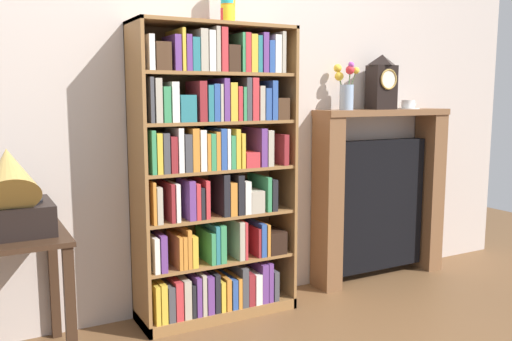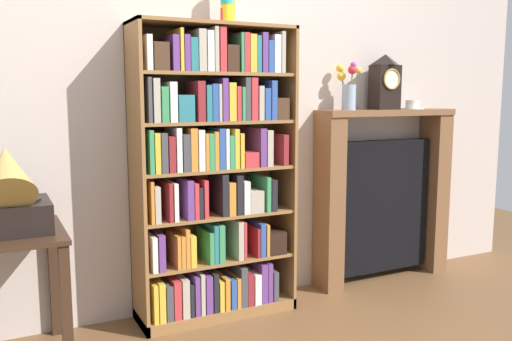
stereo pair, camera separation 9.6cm
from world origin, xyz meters
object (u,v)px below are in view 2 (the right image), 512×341
object	(u,v)px
bookshelf	(213,177)
fireplace_mantel	(383,197)
side_table_left	(12,265)
gramophone	(8,196)
mantel_clock	(385,82)
flower_vase	(348,89)
cup_stack	(228,3)
teacup_with_saucer	(412,105)

from	to	relation	value
bookshelf	fireplace_mantel	distance (m)	1.26
side_table_left	fireplace_mantel	world-z (taller)	fireplace_mantel
bookshelf	gramophone	size ratio (longest dim) A/B	3.46
side_table_left	mantel_clock	xyz separation A→B (m)	(2.24, 0.17, 0.84)
gramophone	bookshelf	bearing A→B (deg)	8.60
fireplace_mantel	flower_vase	size ratio (longest dim) A/B	3.84
cup_stack	gramophone	xyz separation A→B (m)	(-1.14, -0.20, -0.92)
flower_vase	gramophone	bearing A→B (deg)	-173.73
cup_stack	gramophone	distance (m)	1.48
gramophone	mantel_clock	distance (m)	2.31
bookshelf	side_table_left	bearing A→B (deg)	-173.85
bookshelf	teacup_with_saucer	world-z (taller)	bookshelf
gramophone	flower_vase	world-z (taller)	flower_vase
mantel_clock	cup_stack	bearing A→B (deg)	-179.51
bookshelf	mantel_clock	xyz separation A→B (m)	(1.21, 0.06, 0.53)
teacup_with_saucer	flower_vase	bearing A→B (deg)	179.83
cup_stack	side_table_left	bearing A→B (deg)	-172.17
cup_stack	teacup_with_saucer	bearing A→B (deg)	0.51
bookshelf	flower_vase	distance (m)	1.05
bookshelf	cup_stack	size ratio (longest dim) A/B	6.85
gramophone	teacup_with_saucer	distance (m)	2.51
cup_stack	mantel_clock	bearing A→B (deg)	0.49
cup_stack	fireplace_mantel	xyz separation A→B (m)	(1.13, 0.03, -1.16)
flower_vase	cup_stack	bearing A→B (deg)	-179.05
side_table_left	flower_vase	distance (m)	2.12
bookshelf	teacup_with_saucer	distance (m)	1.50
bookshelf	mantel_clock	distance (m)	1.32
flower_vase	teacup_with_saucer	bearing A→B (deg)	-0.17
bookshelf	gramophone	world-z (taller)	bookshelf
mantel_clock	flower_vase	size ratio (longest dim) A/B	1.18
cup_stack	side_table_left	world-z (taller)	cup_stack
gramophone	teacup_with_saucer	bearing A→B (deg)	4.93
gramophone	side_table_left	bearing A→B (deg)	90.00
side_table_left	gramophone	size ratio (longest dim) A/B	1.34
cup_stack	fireplace_mantel	world-z (taller)	cup_stack
teacup_with_saucer	side_table_left	bearing A→B (deg)	-176.10
cup_stack	flower_vase	xyz separation A→B (m)	(0.82, 0.01, -0.45)
flower_vase	side_table_left	bearing A→B (deg)	-175.02
fireplace_mantel	flower_vase	bearing A→B (deg)	-177.20
side_table_left	teacup_with_saucer	xyz separation A→B (m)	(2.48, 0.17, 0.69)
gramophone	fireplace_mantel	xyz separation A→B (m)	(2.27, 0.23, -0.24)
side_table_left	teacup_with_saucer	size ratio (longest dim) A/B	4.03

